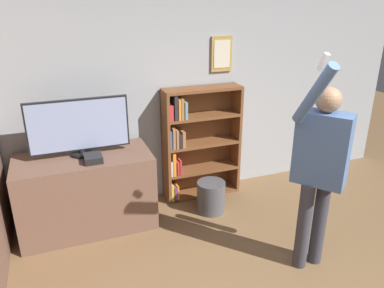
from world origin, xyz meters
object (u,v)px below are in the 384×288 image
television (79,127)px  person (320,163)px  game_console (93,158)px  waste_bin (211,197)px  bookshelf (195,142)px

television → person: size_ratio=0.50×
television → game_console: bearing=-66.0°
television → waste_bin: size_ratio=2.70×
television → person: (1.93, -1.48, -0.10)m
person → bookshelf: bearing=159.8°
person → waste_bin: bearing=164.6°
television → game_console: (0.09, -0.21, -0.29)m
person → television: bearing=-165.0°
game_console → bookshelf: bookshelf is taller
television → game_console: television is taller
waste_bin → person: bearing=-67.9°
game_console → television: bearing=114.0°
bookshelf → person: size_ratio=0.69×
person → waste_bin: 1.60m
bookshelf → person: 1.81m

